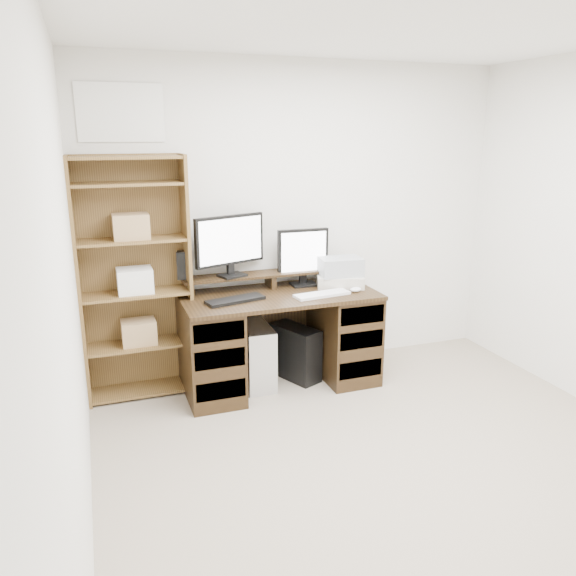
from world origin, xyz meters
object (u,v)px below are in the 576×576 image
monitor_wide (230,242)px  monitor_small (303,255)px  bookshelf (135,277)px  tower_silver (256,354)px  printer (340,280)px  tower_black (295,352)px  desk (279,338)px

monitor_wide → monitor_small: monitor_wide is taller
monitor_wide → bookshelf: bearing=160.0°
monitor_wide → tower_silver: 0.91m
printer → tower_black: size_ratio=0.77×
monitor_small → tower_black: size_ratio=0.96×
desk → monitor_small: monitor_small is taller
desk → tower_black: size_ratio=3.16×
tower_silver → bookshelf: (-0.87, 0.15, 0.67)m
desk → bookshelf: bearing=168.5°
printer → bookshelf: (-1.58, 0.17, 0.12)m
tower_black → bookshelf: bearing=149.3°
desk → monitor_wide: size_ratio=2.61×
monitor_small → tower_black: (-0.11, -0.12, -0.78)m
printer → bookshelf: bearing=-167.1°
monitor_wide → tower_black: 1.04m
tower_black → monitor_wide: bearing=140.5°
tower_silver → tower_black: bearing=1.5°
printer → tower_black: 0.69m
monitor_small → desk: bearing=-144.9°
monitor_wide → bookshelf: (-0.72, 0.01, -0.22)m
printer → tower_silver: size_ratio=0.74×
monitor_small → printer: 0.36m
tower_silver → bookshelf: 1.11m
desk → tower_black: bearing=20.9°
desk → monitor_wide: (-0.33, 0.20, 0.74)m
monitor_small → bookshelf: size_ratio=0.25×
monitor_wide → tower_silver: bearing=-61.0°
printer → tower_black: (-0.38, 0.02, -0.58)m
printer → monitor_wide: bearing=-171.2°
tower_silver → tower_black: size_ratio=1.04×
bookshelf → monitor_wide: bearing=-1.1°
desk → monitor_small: 0.69m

